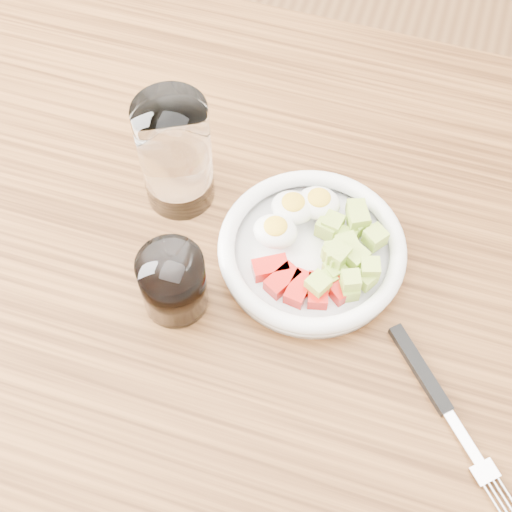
{
  "coord_description": "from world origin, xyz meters",
  "views": [
    {
      "loc": [
        0.11,
        -0.38,
        1.5
      ],
      "look_at": [
        -0.01,
        0.01,
        0.8
      ],
      "focal_mm": 50.0,
      "sensor_mm": 36.0,
      "label": 1
    }
  ],
  "objects": [
    {
      "name": "ground",
      "position": [
        0.0,
        0.0,
        0.0
      ],
      "size": [
        4.0,
        4.0,
        0.0
      ],
      "primitive_type": "plane",
      "color": "brown",
      "rests_on": "ground"
    },
    {
      "name": "bowl",
      "position": [
        0.05,
        0.05,
        0.79
      ],
      "size": [
        0.22,
        0.22,
        0.05
      ],
      "color": "white",
      "rests_on": "dining_table"
    },
    {
      "name": "dining_table",
      "position": [
        0.0,
        0.0,
        0.67
      ],
      "size": [
        1.5,
        0.9,
        0.77
      ],
      "color": "brown",
      "rests_on": "ground"
    },
    {
      "name": "water_glass",
      "position": [
        -0.13,
        0.09,
        0.85
      ],
      "size": [
        0.09,
        0.09,
        0.15
      ],
      "primitive_type": "cylinder",
      "color": "white",
      "rests_on": "dining_table"
    },
    {
      "name": "coffee_glass",
      "position": [
        -0.08,
        -0.06,
        0.81
      ],
      "size": [
        0.07,
        0.07,
        0.08
      ],
      "color": "white",
      "rests_on": "dining_table"
    },
    {
      "name": "fork",
      "position": [
        0.22,
        -0.08,
        0.78
      ],
      "size": [
        0.17,
        0.18,
        0.01
      ],
      "color": "black",
      "rests_on": "dining_table"
    }
  ]
}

